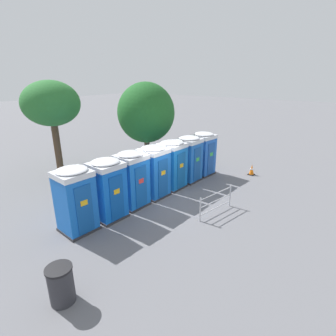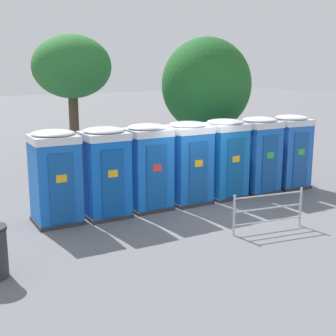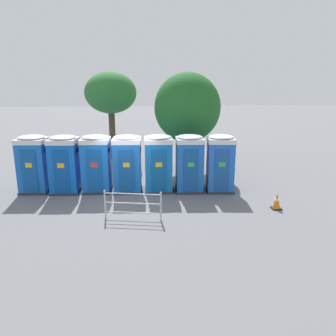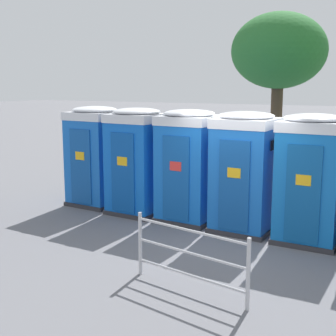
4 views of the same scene
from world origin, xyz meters
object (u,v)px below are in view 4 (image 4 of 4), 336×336
at_px(portapotty_3, 245,171).
at_px(event_barrier, 189,255).
at_px(portapotty_2, 189,165).
at_px(street_tree_0, 279,52).
at_px(portapotty_0, 96,155).
at_px(portapotty_4, 311,178).
at_px(portapotty_1, 137,161).

xyz_separation_m(portapotty_3, event_barrier, (0.22, -3.24, -0.72)).
relative_size(portapotty_2, street_tree_0, 0.47).
height_order(portapotty_0, event_barrier, portapotty_0).
relative_size(portapotty_3, street_tree_0, 0.47).
xyz_separation_m(portapotty_0, event_barrier, (4.32, -3.62, -0.72)).
distance_m(portapotty_0, portapotty_4, 5.49).
bearing_deg(portapotty_2, portapotty_1, 178.76).
distance_m(portapotty_2, portapotty_3, 1.37).
relative_size(portapotty_2, event_barrier, 1.26).
height_order(portapotty_0, street_tree_0, street_tree_0).
height_order(portapotty_2, portapotty_3, same).
bearing_deg(portapotty_2, portapotty_3, -6.00).
bearing_deg(event_barrier, portapotty_0, 140.07).
relative_size(portapotty_0, portapotty_4, 1.00).
xyz_separation_m(street_tree_0, event_barrier, (1.26, -9.73, -3.55)).
bearing_deg(portapotty_2, portapotty_4, -4.99).
distance_m(portapotty_1, portapotty_2, 1.37).
xyz_separation_m(portapotty_4, street_tree_0, (-2.40, 6.58, 2.84)).
relative_size(portapotty_4, street_tree_0, 0.47).
bearing_deg(street_tree_0, portapotty_3, -80.93).
relative_size(portapotty_1, portapotty_2, 1.00).
xyz_separation_m(portapotty_1, portapotty_3, (2.74, -0.17, -0.00)).
height_order(portapotty_4, event_barrier, portapotty_4).
height_order(portapotty_0, portapotty_1, same).
xyz_separation_m(portapotty_0, street_tree_0, (3.06, 6.11, 2.84)).
distance_m(portapotty_1, portapotty_3, 2.75).
height_order(portapotty_3, street_tree_0, street_tree_0).
xyz_separation_m(portapotty_1, street_tree_0, (1.70, 6.31, 2.84)).
distance_m(portapotty_4, event_barrier, 3.42).
height_order(portapotty_1, street_tree_0, street_tree_0).
relative_size(portapotty_0, portapotty_1, 1.00).
bearing_deg(portapotty_3, event_barrier, -86.12).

